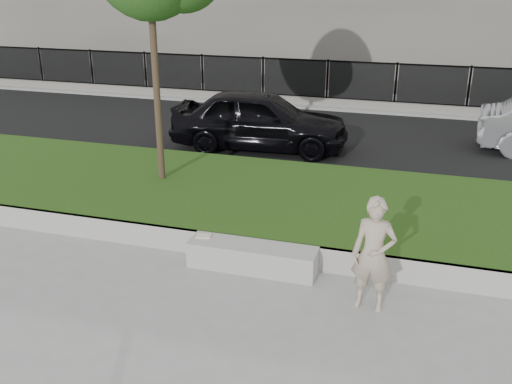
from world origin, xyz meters
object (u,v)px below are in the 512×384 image
(car_dark, at_px, (260,120))
(man, at_px, (374,255))
(book, at_px, (204,236))
(stone_bench, at_px, (252,257))

(car_dark, bearing_deg, man, -156.08)
(man, distance_m, car_dark, 7.46)
(man, xyz_separation_m, book, (-2.67, 0.62, -0.38))
(stone_bench, xyz_separation_m, book, (-0.82, 0.07, 0.22))
(man, relative_size, car_dark, 0.36)
(man, bearing_deg, car_dark, 123.24)
(car_dark, bearing_deg, stone_bench, -168.76)
(man, height_order, book, man)
(stone_bench, height_order, man, man)
(stone_bench, relative_size, man, 1.25)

